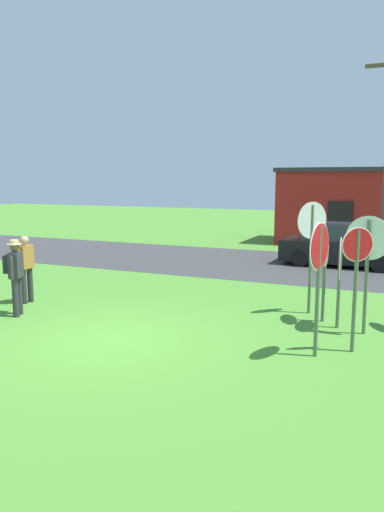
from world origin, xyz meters
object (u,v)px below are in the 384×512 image
stop_sign_center_cluster (340,267)px  stop_sign_tallest (325,260)px  parked_car_on_street (342,246)px  stop_sign_leaning_right (319,264)px  stop_sign_rear_left (368,253)px  person_in_teal (15,272)px  person_holding_notes (26,265)px  stop_sign_leaning_left (356,270)px  stop_sign_far_back (311,237)px

stop_sign_center_cluster → stop_sign_tallest: size_ratio=0.95×
parked_car_on_street → stop_sign_leaning_right: (0.65, -9.60, 0.95)m
stop_sign_rear_left → person_in_teal: (-7.35, -1.72, -0.64)m
person_holding_notes → person_in_teal: bearing=-59.2°
stop_sign_leaning_right → stop_sign_leaning_left: size_ratio=1.05×
stop_sign_tallest → stop_sign_center_cluster: bearing=-45.2°
stop_sign_leaning_right → stop_sign_center_cluster: size_ratio=1.24×
person_in_teal → parked_car_on_street: bearing=58.2°
parked_car_on_street → stop_sign_leaning_left: (1.22, -9.10, 0.81)m
parked_car_on_street → person_in_teal: 11.42m
person_holding_notes → stop_sign_leaning_left: bearing=-3.0°
stop_sign_far_back → person_holding_notes: size_ratio=1.52×
stop_sign_far_back → person_in_teal: 6.74m
stop_sign_far_back → stop_sign_tallest: (0.40, -0.54, -0.41)m
stop_sign_center_cluster → person_holding_notes: stop_sign_center_cluster is taller
stop_sign_center_cluster → stop_sign_leaning_left: stop_sign_leaning_left is taller
stop_sign_tallest → stop_sign_leaning_left: 1.88m
parked_car_on_street → stop_sign_leaning_left: bearing=-82.4°
stop_sign_far_back → stop_sign_leaning_left: (1.17, -2.25, -0.28)m
parked_car_on_street → stop_sign_leaning_left: size_ratio=1.93×
stop_sign_rear_left → stop_sign_leaning_left: 1.14m
parked_car_on_street → stop_sign_center_cluster: (0.79, -7.74, 0.61)m
parked_car_on_street → stop_sign_center_cluster: size_ratio=2.28×
stop_sign_tallest → stop_sign_leaning_right: bearing=-84.8°
stop_sign_leaning_right → stop_sign_center_cluster: (0.14, 1.86, -0.34)m
stop_sign_rear_left → person_holding_notes: stop_sign_rear_left is taller
parked_car_on_street → stop_sign_center_cluster: 7.81m
parked_car_on_street → stop_sign_far_back: 6.94m
stop_sign_leaning_right → stop_sign_center_cluster: bearing=85.6°
stop_sign_rear_left → person_in_teal: stop_sign_rear_left is taller
stop_sign_leaning_left → stop_sign_rear_left: bearing=84.4°
person_in_teal → stop_sign_leaning_left: bearing=4.6°
stop_sign_leaning_left → stop_sign_far_back: bearing=117.5°
stop_sign_leaning_right → stop_sign_leaning_left: bearing=41.1°
stop_sign_far_back → person_in_teal: bearing=-154.9°
stop_sign_rear_left → person_holding_notes: 8.01m
parked_car_on_street → stop_sign_leaning_right: stop_sign_leaning_right is taller
stop_sign_leaning_right → stop_sign_rear_left: 1.77m
stop_sign_leaning_right → stop_sign_far_back: size_ratio=0.92×
stop_sign_leaning_right → person_holding_notes: stop_sign_leaning_right is taller
stop_sign_far_back → stop_sign_rear_left: (1.28, -1.12, -0.14)m
person_in_teal → stop_sign_tallest: bearing=19.6°
stop_sign_leaning_right → person_holding_notes: 7.35m
stop_sign_rear_left → stop_sign_tallest: (-0.89, 0.58, -0.28)m
stop_sign_far_back → stop_sign_tallest: size_ratio=1.28×
stop_sign_tallest → stop_sign_rear_left: bearing=-33.2°
person_holding_notes → stop_sign_center_cluster: bearing=7.3°
person_in_teal → person_holding_notes: bearing=120.8°
stop_sign_leaning_right → stop_sign_leaning_left: (0.57, 0.50, -0.14)m
stop_sign_far_back → stop_sign_rear_left: stop_sign_far_back is taller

